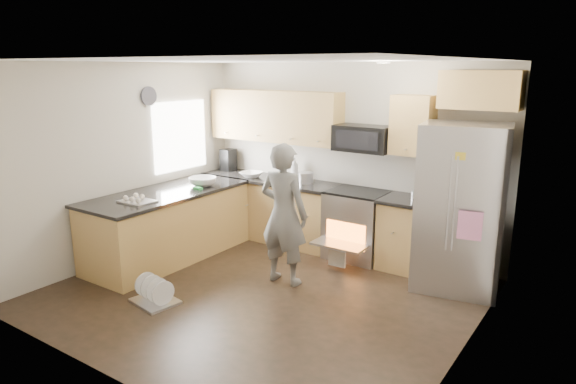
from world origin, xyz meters
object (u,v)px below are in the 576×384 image
Objects in this scene: stove_range at (357,209)px; refrigerator at (461,208)px; dish_rack at (155,296)px; person at (284,214)px.

refrigerator is (1.42, -0.24, 0.29)m from stove_range.
refrigerator is 3.58m from dish_rack.
dish_rack is at bearing -115.32° from stove_range.
refrigerator is 1.14× the size of person.
stove_range is 1.30m from person.
refrigerator is at bearing 41.08° from dish_rack.
person reaches higher than dish_rack.
refrigerator reaches higher than person.
person is 1.71m from dish_rack.
stove_range is 1.47m from refrigerator.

